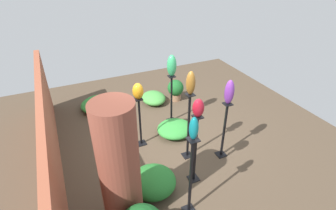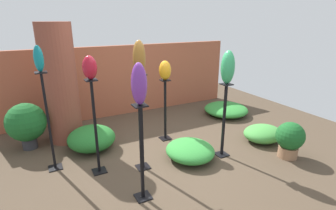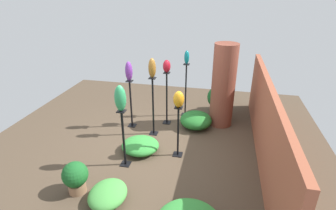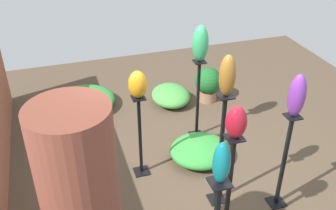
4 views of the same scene
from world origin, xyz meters
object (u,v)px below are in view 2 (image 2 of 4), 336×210
brick_pillar (60,84)px  pedestal_bronze (142,127)px  art_vase_ruby (90,68)px  potted_plant_mid_right (26,123)px  art_vase_amber (165,70)px  art_vase_teal (39,59)px  pedestal_amber (165,113)px  pedestal_violet (142,158)px  art_vase_jade (228,67)px  art_vase_bronze (139,57)px  pedestal_jade (224,124)px  potted_plant_mid_left (290,138)px  art_vase_violet (139,84)px  pedestal_ruby (96,132)px  pedestal_teal (49,126)px

brick_pillar → pedestal_bronze: size_ratio=1.46×
art_vase_ruby → potted_plant_mid_right: art_vase_ruby is taller
art_vase_amber → art_vase_teal: size_ratio=0.95×
pedestal_amber → pedestal_violet: (-1.05, -1.42, 0.05)m
pedestal_amber → art_vase_jade: (0.56, -1.01, 0.97)m
art_vase_bronze → potted_plant_mid_right: size_ratio=0.55×
pedestal_amber → pedestal_jade: 1.15m
pedestal_bronze → potted_plant_mid_left: pedestal_bronze is taller
pedestal_violet → art_vase_teal: (-0.94, 1.28, 1.11)m
pedestal_violet → art_vase_violet: bearing=90.0°
pedestal_bronze → art_vase_violet: bearing=-112.3°
pedestal_ruby → art_vase_violet: (0.36, -0.87, 0.85)m
art_vase_violet → pedestal_violet: bearing=-90.0°
pedestal_bronze → art_vase_ruby: 1.12m
brick_pillar → art_vase_amber: size_ratio=6.24×
pedestal_jade → art_vase_amber: art_vase_amber is taller
pedestal_amber → pedestal_teal: bearing=-175.9°
pedestal_ruby → potted_plant_mid_right: bearing=124.3°
potted_plant_mid_left → pedestal_amber: bearing=133.6°
pedestal_jade → art_vase_bronze: 1.78m
art_vase_teal → pedestal_amber: bearing=4.1°
pedestal_teal → art_vase_ruby: (0.58, -0.41, 0.89)m
art_vase_amber → art_vase_teal: (-1.99, -0.14, 0.36)m
brick_pillar → art_vase_jade: (2.24, -1.87, 0.42)m
art_vase_ruby → art_vase_violet: bearing=-67.7°
pedestal_ruby → pedestal_teal: bearing=144.7°
pedestal_bronze → art_vase_bronze: art_vase_bronze is taller
pedestal_jade → potted_plant_mid_left: (0.93, -0.56, -0.23)m
potted_plant_mid_left → potted_plant_mid_right: (-3.81, 2.35, 0.14)m
art_vase_amber → brick_pillar: bearing=152.8°
art_vase_bronze → art_vase_ruby: (-0.63, 0.20, -0.12)m
art_vase_amber → art_vase_teal: art_vase_teal is taller
pedestal_bronze → art_vase_violet: 1.10m
art_vase_violet → potted_plant_mid_right: size_ratio=0.59×
pedestal_jade → art_vase_jade: art_vase_jade is taller
pedestal_bronze → pedestal_violet: pedestal_bronze is taller
pedestal_jade → pedestal_teal: bearing=161.3°
art_vase_teal → art_vase_violet: (0.94, -1.28, -0.18)m
pedestal_bronze → art_vase_bronze: bearing=0.0°
art_vase_jade → pedestal_violet: bearing=-165.5°
pedestal_jade → pedestal_violet: pedestal_violet is taller
art_vase_teal → art_vase_ruby: bearing=-35.3°
pedestal_jade → pedestal_bronze: bearing=169.4°
pedestal_ruby → art_vase_ruby: bearing=180.0°
art_vase_ruby → potted_plant_mid_left: size_ratio=0.53×
pedestal_teal → art_vase_bronze: 1.69m
pedestal_ruby → brick_pillar: bearing=100.9°
pedestal_violet → art_vase_ruby: 1.38m
pedestal_ruby → art_vase_violet: size_ratio=2.91×
art_vase_bronze → potted_plant_mid_right: 2.50m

